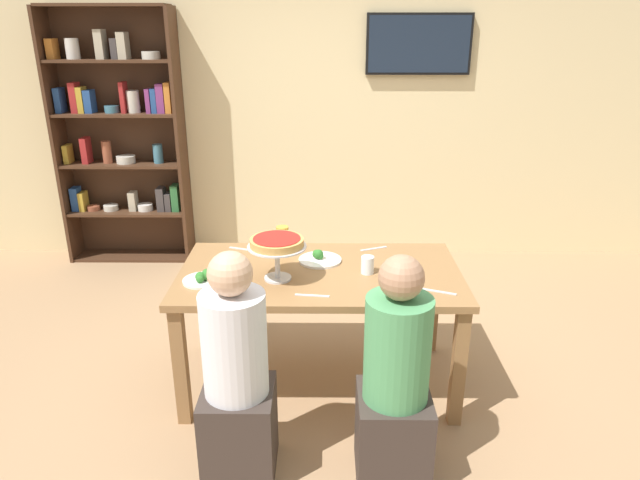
{
  "coord_description": "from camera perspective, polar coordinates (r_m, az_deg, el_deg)",
  "views": [
    {
      "loc": [
        0.02,
        -2.96,
        2.05
      ],
      "look_at": [
        0.0,
        0.1,
        0.89
      ],
      "focal_mm": 31.88,
      "sensor_mm": 36.0,
      "label": 1
    }
  ],
  "objects": [
    {
      "name": "ground_plane",
      "position": [
        3.6,
        -0.01,
        -13.93
      ],
      "size": [
        12.0,
        12.0,
        0.0
      ],
      "primitive_type": "plane",
      "color": "#9E7A56"
    },
    {
      "name": "rear_partition",
      "position": [
        5.2,
        0.18,
        13.6
      ],
      "size": [
        8.0,
        0.12,
        2.8
      ],
      "primitive_type": "cube",
      "color": "beige",
      "rests_on": "ground_plane"
    },
    {
      "name": "dining_table",
      "position": [
        3.28,
        -0.01,
        -4.59
      ],
      "size": [
        1.6,
        0.88,
        0.74
      ],
      "color": "olive",
      "rests_on": "ground_plane"
    },
    {
      "name": "bookshelf",
      "position": [
        5.36,
        -19.35,
        9.88
      ],
      "size": [
        1.1,
        0.3,
        2.21
      ],
      "color": "#422819",
      "rests_on": "ground_plane"
    },
    {
      "name": "television",
      "position": [
        5.13,
        9.89,
        18.8
      ],
      "size": [
        0.89,
        0.05,
        0.5
      ],
      "color": "black"
    },
    {
      "name": "diner_near_right",
      "position": [
        2.71,
        7.55,
        -14.57
      ],
      "size": [
        0.34,
        0.34,
        1.15
      ],
      "rotation": [
        0.0,
        0.0,
        1.57
      ],
      "color": "#382D28",
      "rests_on": "ground_plane"
    },
    {
      "name": "diner_near_left",
      "position": [
        2.75,
        -8.36,
        -14.04
      ],
      "size": [
        0.34,
        0.34,
        1.15
      ],
      "rotation": [
        0.0,
        0.0,
        1.57
      ],
      "color": "#382D28",
      "rests_on": "ground_plane"
    },
    {
      "name": "deep_dish_pizza_stand",
      "position": [
        3.07,
        -4.35,
        -0.54
      ],
      "size": [
        0.32,
        0.32,
        0.24
      ],
      "color": "silver",
      "rests_on": "dining_table"
    },
    {
      "name": "salad_plate_near_diner",
      "position": [
        3.36,
        -0.08,
        -1.85
      ],
      "size": [
        0.25,
        0.25,
        0.07
      ],
      "color": "white",
      "rests_on": "dining_table"
    },
    {
      "name": "salad_plate_far_diner",
      "position": [
        3.16,
        -11.64,
        -3.77
      ],
      "size": [
        0.21,
        0.21,
        0.07
      ],
      "color": "white",
      "rests_on": "dining_table"
    },
    {
      "name": "beer_glass_amber_tall",
      "position": [
        3.52,
        -3.78,
        0.19
      ],
      "size": [
        0.08,
        0.08,
        0.15
      ],
      "primitive_type": "cylinder",
      "color": "gold",
      "rests_on": "dining_table"
    },
    {
      "name": "water_glass_clear_near",
      "position": [
        3.2,
        4.79,
        -2.51
      ],
      "size": [
        0.07,
        0.07,
        0.1
      ],
      "primitive_type": "cylinder",
      "color": "white",
      "rests_on": "dining_table"
    },
    {
      "name": "cutlery_fork_near",
      "position": [
        3.57,
        -7.79,
        -0.91
      ],
      "size": [
        0.18,
        0.07,
        0.0
      ],
      "primitive_type": "cube",
      "rotation": [
        0.0,
        0.0,
        2.81
      ],
      "color": "silver",
      "rests_on": "dining_table"
    },
    {
      "name": "cutlery_knife_near",
      "position": [
        3.56,
        5.41,
        -0.87
      ],
      "size": [
        0.17,
        0.08,
        0.0
      ],
      "primitive_type": "cube",
      "rotation": [
        0.0,
        0.0,
        3.53
      ],
      "color": "silver",
      "rests_on": "dining_table"
    },
    {
      "name": "cutlery_fork_far",
      "position": [
        3.05,
        11.88,
        -5.1
      ],
      "size": [
        0.17,
        0.08,
        0.0
      ],
      "primitive_type": "cube",
      "rotation": [
        0.0,
        0.0,
        -0.38
      ],
      "color": "silver",
      "rests_on": "dining_table"
    },
    {
      "name": "cutlery_knife_far",
      "position": [
        3.02,
        7.75,
        -5.11
      ],
      "size": [
        0.18,
        0.06,
        0.0
      ],
      "primitive_type": "cube",
      "rotation": [
        0.0,
        0.0,
        -0.25
      ],
      "color": "silver",
      "rests_on": "dining_table"
    },
    {
      "name": "cutlery_spare_fork",
      "position": [
        2.95,
        -0.79,
        -5.6
      ],
      "size": [
        0.18,
        0.04,
        0.0
      ],
      "primitive_type": "cube",
      "rotation": [
        0.0,
        0.0,
        -0.11
      ],
      "color": "silver",
      "rests_on": "dining_table"
    }
  ]
}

